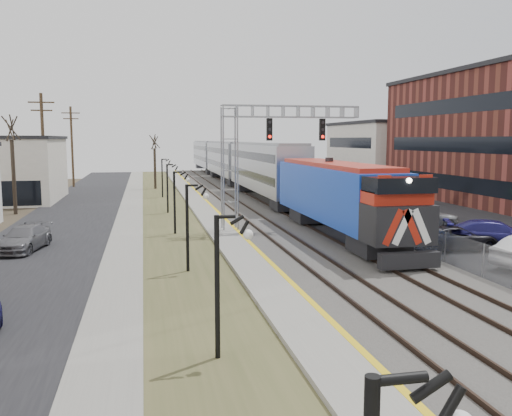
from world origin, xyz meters
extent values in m
cube|color=black|center=(-11.50, 35.00, 0.02)|extent=(7.00, 120.00, 0.04)
cube|color=gray|center=(-7.00, 35.00, 0.04)|extent=(2.00, 120.00, 0.08)
cube|color=#434927|center=(-4.00, 35.00, 0.03)|extent=(4.00, 120.00, 0.06)
cube|color=gray|center=(-1.00, 35.00, 0.12)|extent=(2.00, 120.00, 0.24)
cube|color=#595651|center=(4.00, 35.00, 0.10)|extent=(8.00, 120.00, 0.20)
cube|color=black|center=(16.00, 35.00, 0.02)|extent=(16.00, 120.00, 0.04)
cube|color=gold|center=(-0.12, 35.00, 0.24)|extent=(0.24, 120.00, 0.01)
cube|color=#2D2119|center=(1.25, 35.00, 0.28)|extent=(0.08, 120.00, 0.15)
cube|color=#2D2119|center=(2.75, 35.00, 0.28)|extent=(0.08, 120.00, 0.15)
cube|color=#2D2119|center=(4.75, 35.00, 0.28)|extent=(0.08, 120.00, 0.15)
cube|color=#2D2119|center=(6.25, 35.00, 0.28)|extent=(0.08, 120.00, 0.15)
cube|color=#163FB8|center=(5.50, 24.10, 2.47)|extent=(3.00, 17.00, 4.25)
cube|color=black|center=(5.50, 15.40, 0.70)|extent=(2.80, 0.50, 0.70)
cube|color=#9FA2AA|center=(5.50, 44.40, 3.01)|extent=(3.00, 22.00, 5.33)
cube|color=#9FA2AA|center=(5.50, 67.20, 3.01)|extent=(3.00, 22.00, 5.33)
cube|color=#9FA2AA|center=(5.50, 90.00, 3.01)|extent=(3.00, 22.00, 5.33)
cube|color=gray|center=(-0.50, 28.00, 4.00)|extent=(1.00, 1.00, 8.00)
cube|color=gray|center=(3.50, 28.00, 7.75)|extent=(9.00, 0.80, 0.80)
cube|color=black|center=(2.00, 27.55, 6.60)|extent=(0.35, 0.25, 1.40)
cube|color=black|center=(5.50, 27.55, 6.60)|extent=(0.35, 0.25, 1.40)
cylinder|color=black|center=(-4.00, 8.00, 2.00)|extent=(0.14, 0.14, 4.00)
cylinder|color=black|center=(-4.00, 18.00, 2.00)|extent=(0.14, 0.14, 4.00)
cylinder|color=black|center=(-4.00, 28.00, 2.00)|extent=(0.14, 0.14, 4.00)
cylinder|color=black|center=(-4.00, 38.00, 2.00)|extent=(0.14, 0.14, 4.00)
cylinder|color=black|center=(-4.00, 50.00, 2.00)|extent=(0.14, 0.14, 4.00)
cylinder|color=#4C3823|center=(-14.50, 45.00, 5.00)|extent=(0.28, 0.28, 10.00)
cylinder|color=#4C3823|center=(-14.50, 65.00, 5.00)|extent=(0.28, 0.28, 10.00)
cube|color=gray|center=(8.20, 35.00, 0.80)|extent=(0.04, 120.00, 1.60)
cube|color=beige|center=(30.00, 65.00, 4.00)|extent=(16.00, 18.00, 8.00)
cylinder|color=#382D23|center=(-16.00, 40.00, 2.97)|extent=(0.30, 0.30, 5.95)
cylinder|color=#382D23|center=(-4.50, 60.00, 2.45)|extent=(0.30, 0.30, 4.90)
imported|color=black|center=(10.63, 19.94, 0.64)|extent=(4.77, 2.43, 1.29)
imported|color=navy|center=(12.87, 19.75, 0.77)|extent=(5.76, 4.11, 1.55)
imported|color=slate|center=(13.10, 27.63, 0.74)|extent=(4.69, 3.39, 1.48)
imported|color=#0E4711|center=(11.50, 40.88, 0.78)|extent=(4.94, 2.38, 1.56)
imported|color=slate|center=(-12.26, 24.52, 0.65)|extent=(2.66, 4.76, 1.30)
camera|label=1|loc=(-5.86, -6.08, 6.00)|focal=38.00mm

